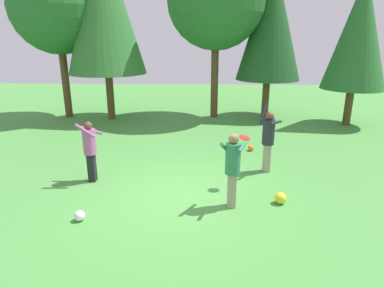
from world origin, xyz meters
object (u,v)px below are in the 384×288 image
object	(u,v)px
tree_far_left	(57,7)
person_thrower	(268,136)
ball_orange	(251,148)
frisbee	(245,138)
tree_center	(216,0)
tree_left	(103,1)
person_catcher	(233,164)
tree_right	(271,21)
ball_white	(80,216)
tree_far_right	(359,33)
person_bystander	(90,146)
ball_yellow	(280,198)

from	to	relation	value
tree_far_left	person_thrower	bearing A→B (deg)	-38.01
ball_orange	tree_far_left	distance (m)	10.68
frisbee	tree_far_left	size ratio (longest dim) A/B	0.05
tree_center	tree_left	bearing A→B (deg)	-172.70
frisbee	tree_left	world-z (taller)	tree_left
tree_left	tree_far_left	xyz separation A→B (m)	(-2.19, 0.33, -0.23)
person_catcher	frisbee	distance (m)	1.19
tree_left	person_thrower	bearing A→B (deg)	-45.08
tree_right	ball_white	bearing A→B (deg)	-119.23
tree_center	tree_far_left	distance (m)	7.07
tree_far_right	tree_right	bearing A→B (deg)	157.65
person_thrower	person_bystander	world-z (taller)	person_thrower
tree_left	tree_center	distance (m)	4.91
tree_center	tree_right	xyz separation A→B (m)	(2.47, 0.07, -0.87)
ball_white	tree_far_right	distance (m)	12.87
person_thrower	frisbee	world-z (taller)	person_thrower
person_catcher	ball_yellow	size ratio (longest dim) A/B	6.32
person_catcher	frisbee	xyz separation A→B (m)	(0.37, 1.09, 0.29)
person_thrower	ball_orange	xyz separation A→B (m)	(-0.21, 1.80, -0.95)
frisbee	ball_orange	world-z (taller)	frisbee
person_catcher	frisbee	world-z (taller)	person_catcher
ball_yellow	ball_white	distance (m)	4.53
frisbee	tree_far_right	distance (m)	8.85
person_bystander	tree_far_left	world-z (taller)	tree_far_left
person_thrower	tree_left	size ratio (longest dim) A/B	0.23
ball_orange	tree_far_right	size ratio (longest dim) A/B	0.03
person_catcher	tree_center	bearing A→B (deg)	19.94
person_bystander	tree_far_right	bearing A→B (deg)	37.44
tree_far_left	tree_right	bearing A→B (deg)	2.19
person_bystander	tree_far_right	world-z (taller)	tree_far_right
frisbee	tree_left	distance (m)	9.91
frisbee	person_bystander	bearing A→B (deg)	177.28
tree_far_left	frisbee	bearing A→B (deg)	-45.09
person_bystander	ball_orange	bearing A→B (deg)	32.91
person_catcher	tree_far_right	bearing A→B (deg)	-17.49
person_thrower	tree_left	world-z (taller)	tree_left
tree_left	tree_right	bearing A→B (deg)	5.40
ball_white	ball_orange	bearing A→B (deg)	48.28
ball_orange	tree_left	xyz separation A→B (m)	(-6.03, 4.45, 5.09)
person_catcher	person_thrower	bearing A→B (deg)	-9.60
ball_orange	tree_right	world-z (taller)	tree_right
person_bystander	tree_far_left	bearing A→B (deg)	118.52
person_thrower	ball_orange	size ratio (longest dim) A/B	9.58
ball_yellow	frisbee	bearing A→B (deg)	130.92
person_bystander	frisbee	size ratio (longest dim) A/B	4.46
tree_center	tree_right	size ratio (longest dim) A/B	1.06
person_thrower	tree_far_left	world-z (taller)	tree_far_left
ball_yellow	tree_far_left	bearing A→B (deg)	134.51
ball_yellow	tree_center	xyz separation A→B (m)	(-1.37, 8.87, 5.14)
person_thrower	tree_far_left	size ratio (longest dim) A/B	0.28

